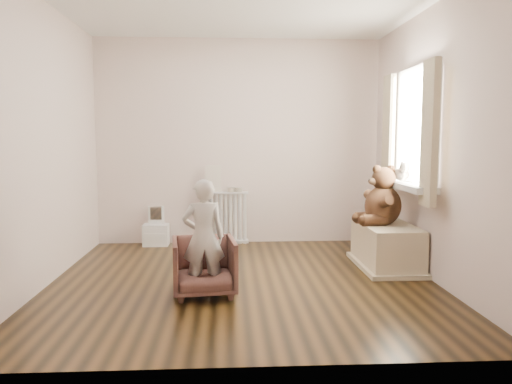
{
  "coord_description": "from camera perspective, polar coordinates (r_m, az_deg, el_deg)",
  "views": [
    {
      "loc": [
        -0.14,
        -4.62,
        1.35
      ],
      "look_at": [
        0.15,
        0.45,
        0.8
      ],
      "focal_mm": 35.0,
      "sensor_mm": 36.0,
      "label": 1
    }
  ],
  "objects": [
    {
      "name": "window_sill",
      "position": [
        5.26,
        16.86,
        0.68
      ],
      "size": [
        0.22,
        1.1,
        0.06
      ],
      "primitive_type": "cube",
      "color": "silver",
      "rests_on": "right_wall"
    },
    {
      "name": "front_wall",
      "position": [
        2.82,
        -0.44,
        5.21
      ],
      "size": [
        3.6,
        0.02,
        2.6
      ],
      "primitive_type": "cube",
      "color": "silver",
      "rests_on": "ground"
    },
    {
      "name": "armchair",
      "position": [
        4.37,
        -5.95,
        -8.45
      ],
      "size": [
        0.59,
        0.6,
        0.5
      ],
      "primitive_type": "imported",
      "rotation": [
        0.0,
        0.0,
        0.11
      ],
      "color": "brown",
      "rests_on": "floor"
    },
    {
      "name": "toy_bench",
      "position": [
        5.44,
        14.67,
        -6.23
      ],
      "size": [
        0.51,
        0.97,
        0.45
      ],
      "primitive_type": "cube",
      "color": "beige",
      "rests_on": "floor"
    },
    {
      "name": "radiator",
      "position": [
        6.37,
        -3.76,
        -2.51
      ],
      "size": [
        0.64,
        0.12,
        0.67
      ],
      "primitive_type": "cube",
      "color": "silver",
      "rests_on": "floor"
    },
    {
      "name": "floor",
      "position": [
        4.81,
        -1.5,
        -10.11
      ],
      "size": [
        3.6,
        3.6,
        0.01
      ],
      "primitive_type": "cube",
      "color": "black",
      "rests_on": "ground"
    },
    {
      "name": "teddy_bear",
      "position": [
        5.37,
        14.31,
        -1.28
      ],
      "size": [
        0.54,
        0.44,
        0.61
      ],
      "primitive_type": null,
      "rotation": [
        0.0,
        0.0,
        0.12
      ],
      "color": "#311C10",
      "rests_on": "toy_bench"
    },
    {
      "name": "child",
      "position": [
        4.26,
        -6.02,
        -5.15
      ],
      "size": [
        0.39,
        0.28,
        0.99
      ],
      "primitive_type": "imported",
      "rotation": [
        0.0,
        0.0,
        3.26
      ],
      "color": "beige",
      "rests_on": "armchair"
    },
    {
      "name": "left_wall",
      "position": [
        4.91,
        -23.15,
        5.11
      ],
      "size": [
        0.02,
        3.6,
        2.6
      ],
      "primitive_type": "cube",
      "color": "silver",
      "rests_on": "ground"
    },
    {
      "name": "paper_doll",
      "position": [
        6.32,
        -4.91,
        1.52
      ],
      "size": [
        0.2,
        0.02,
        0.34
      ],
      "primitive_type": "cube",
      "color": "beige",
      "rests_on": "radiator"
    },
    {
      "name": "curtain_left",
      "position": [
        4.7,
        19.23,
        6.34
      ],
      "size": [
        0.06,
        0.26,
        1.3
      ],
      "primitive_type": "cube",
      "color": "#BDB18D",
      "rests_on": "right_wall"
    },
    {
      "name": "back_wall",
      "position": [
        6.42,
        -2.03,
        5.73
      ],
      "size": [
        3.6,
        0.02,
        2.6
      ],
      "primitive_type": "cube",
      "color": "silver",
      "rests_on": "ground"
    },
    {
      "name": "window",
      "position": [
        5.27,
        17.99,
        6.97
      ],
      "size": [
        0.03,
        0.9,
        1.1
      ],
      "primitive_type": "cube",
      "color": "white",
      "rests_on": "right_wall"
    },
    {
      "name": "tin_b",
      "position": [
        6.33,
        -2.01,
        0.27
      ],
      "size": [
        0.1,
        0.1,
        0.05
      ],
      "primitive_type": "cylinder",
      "color": "#A59E8C",
      "rests_on": "radiator"
    },
    {
      "name": "curtain_right",
      "position": [
        5.77,
        14.89,
        6.37
      ],
      "size": [
        0.06,
        0.26,
        1.3
      ],
      "primitive_type": "cube",
      "color": "#BDB18D",
      "rests_on": "right_wall"
    },
    {
      "name": "tin_a",
      "position": [
        6.33,
        -2.88,
        0.28
      ],
      "size": [
        0.09,
        0.09,
        0.06
      ],
      "primitive_type": "cylinder",
      "color": "#A59E8C",
      "rests_on": "radiator"
    },
    {
      "name": "right_wall",
      "position": [
        5.01,
        19.6,
        5.26
      ],
      "size": [
        0.02,
        3.6,
        2.6
      ],
      "primitive_type": "cube",
      "color": "silver",
      "rests_on": "ground"
    },
    {
      "name": "plush_cat",
      "position": [
        5.38,
        16.3,
        2.2
      ],
      "size": [
        0.21,
        0.28,
        0.21
      ],
      "primitive_type": null,
      "rotation": [
        0.0,
        0.0,
        -0.24
      ],
      "color": "#68605A",
      "rests_on": "window_sill"
    },
    {
      "name": "toy_vanity",
      "position": [
        6.42,
        -11.37,
        -3.58
      ],
      "size": [
        0.31,
        0.22,
        0.49
      ],
      "primitive_type": "cube",
      "color": "silver",
      "rests_on": "floor"
    }
  ]
}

